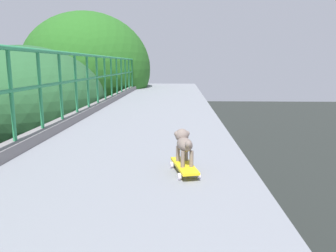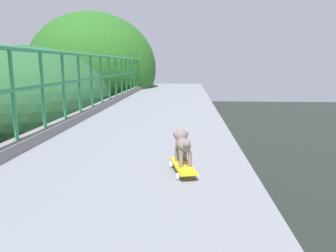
{
  "view_description": "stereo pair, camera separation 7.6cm",
  "coord_description": "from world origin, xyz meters",
  "px_view_note": "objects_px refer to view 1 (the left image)",
  "views": [
    {
      "loc": [
        1.61,
        -1.68,
        6.77
      ],
      "look_at": [
        1.47,
        1.82,
        6.12
      ],
      "focal_mm": 35.56,
      "sensor_mm": 36.0,
      "label": 1
    },
    {
      "loc": [
        1.68,
        -1.67,
        6.77
      ],
      "look_at": [
        1.47,
        1.82,
        6.12
      ],
      "focal_mm": 35.56,
      "sensor_mm": 36.0,
      "label": 2
    }
  ],
  "objects_px": {
    "car_yellow_cab_fifth": "(1,229)",
    "small_dog": "(184,143)",
    "toy_skateboard": "(184,166)",
    "city_bus": "(27,137)"
  },
  "relations": [
    {
      "from": "car_yellow_cab_fifth",
      "to": "small_dog",
      "type": "xyz_separation_m",
      "value": [
        6.77,
        -8.34,
        5.38
      ]
    },
    {
      "from": "toy_skateboard",
      "to": "small_dog",
      "type": "bearing_deg",
      "value": 97.55
    },
    {
      "from": "car_yellow_cab_fifth",
      "to": "city_bus",
      "type": "height_order",
      "value": "city_bus"
    },
    {
      "from": "toy_skateboard",
      "to": "small_dog",
      "type": "xyz_separation_m",
      "value": [
        -0.01,
        0.05,
        0.21
      ]
    },
    {
      "from": "city_bus",
      "to": "small_dog",
      "type": "relative_size",
      "value": 28.82
    },
    {
      "from": "toy_skateboard",
      "to": "city_bus",
      "type": "bearing_deg",
      "value": 119.24
    },
    {
      "from": "car_yellow_cab_fifth",
      "to": "toy_skateboard",
      "type": "height_order",
      "value": "toy_skateboard"
    },
    {
      "from": "city_bus",
      "to": "toy_skateboard",
      "type": "bearing_deg",
      "value": -60.76
    },
    {
      "from": "car_yellow_cab_fifth",
      "to": "city_bus",
      "type": "xyz_separation_m",
      "value": [
        -3.7,
        10.32,
        1.23
      ]
    },
    {
      "from": "toy_skateboard",
      "to": "small_dog",
      "type": "height_order",
      "value": "small_dog"
    }
  ]
}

